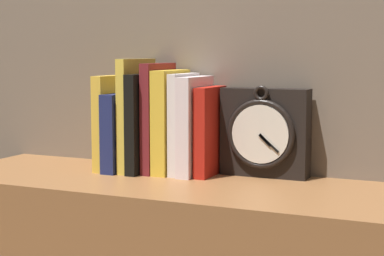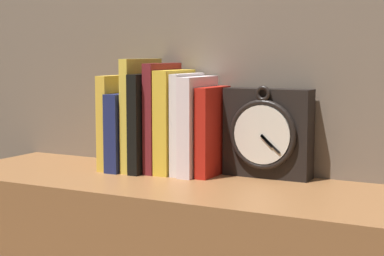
{
  "view_description": "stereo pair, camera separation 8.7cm",
  "coord_description": "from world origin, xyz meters",
  "px_view_note": "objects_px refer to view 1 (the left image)",
  "views": [
    {
      "loc": [
        0.53,
        -1.19,
        1.05
      ],
      "look_at": [
        0.0,
        0.0,
        0.89
      ],
      "focal_mm": 60.0,
      "sensor_mm": 36.0,
      "label": 1
    },
    {
      "loc": [
        0.61,
        -1.15,
        1.05
      ],
      "look_at": [
        0.0,
        0.0,
        0.89
      ],
      "focal_mm": 60.0,
      "sensor_mm": 36.0,
      "label": 2
    }
  ],
  "objects_px": {
    "book_slot1_navy": "(124,131)",
    "book_slot3_black": "(146,123)",
    "book_slot5_yellow": "(171,122)",
    "book_slot7_white": "(195,126)",
    "book_slot4_maroon": "(158,118)",
    "clock": "(264,133)",
    "book_slot6_white": "(184,124)",
    "book_slot2_yellow": "(137,115)",
    "book_slot0_yellow": "(114,122)",
    "book_slot8_red": "(211,131)"
  },
  "relations": [
    {
      "from": "book_slot1_navy",
      "to": "book_slot3_black",
      "type": "xyz_separation_m",
      "value": [
        0.06,
        0.0,
        0.02
      ]
    },
    {
      "from": "book_slot5_yellow",
      "to": "book_slot7_white",
      "type": "distance_m",
      "value": 0.06
    },
    {
      "from": "book_slot1_navy",
      "to": "book_slot4_maroon",
      "type": "bearing_deg",
      "value": 7.68
    },
    {
      "from": "clock",
      "to": "book_slot6_white",
      "type": "bearing_deg",
      "value": -168.85
    },
    {
      "from": "book_slot2_yellow",
      "to": "book_slot3_black",
      "type": "distance_m",
      "value": 0.03
    },
    {
      "from": "book_slot6_white",
      "to": "book_slot7_white",
      "type": "relative_size",
      "value": 1.03
    },
    {
      "from": "book_slot0_yellow",
      "to": "book_slot3_black",
      "type": "distance_m",
      "value": 0.09
    },
    {
      "from": "clock",
      "to": "book_slot3_black",
      "type": "height_order",
      "value": "book_slot3_black"
    },
    {
      "from": "book_slot3_black",
      "to": "book_slot6_white",
      "type": "relative_size",
      "value": 0.99
    },
    {
      "from": "book_slot0_yellow",
      "to": "book_slot4_maroon",
      "type": "xyz_separation_m",
      "value": [
        0.11,
        0.01,
        0.01
      ]
    },
    {
      "from": "book_slot4_maroon",
      "to": "book_slot3_black",
      "type": "bearing_deg",
      "value": -160.78
    },
    {
      "from": "book_slot0_yellow",
      "to": "book_slot2_yellow",
      "type": "bearing_deg",
      "value": 1.12
    },
    {
      "from": "book_slot4_maroon",
      "to": "book_slot6_white",
      "type": "height_order",
      "value": "book_slot4_maroon"
    },
    {
      "from": "clock",
      "to": "book_slot6_white",
      "type": "height_order",
      "value": "book_slot6_white"
    },
    {
      "from": "book_slot1_navy",
      "to": "book_slot8_red",
      "type": "distance_m",
      "value": 0.21
    },
    {
      "from": "book_slot1_navy",
      "to": "book_slot3_black",
      "type": "bearing_deg",
      "value": 1.76
    },
    {
      "from": "book_slot2_yellow",
      "to": "book_slot5_yellow",
      "type": "relative_size",
      "value": 1.11
    },
    {
      "from": "clock",
      "to": "book_slot2_yellow",
      "type": "distance_m",
      "value": 0.3
    },
    {
      "from": "book_slot8_red",
      "to": "book_slot3_black",
      "type": "bearing_deg",
      "value": -174.42
    },
    {
      "from": "clock",
      "to": "book_slot1_navy",
      "type": "relative_size",
      "value": 1.13
    },
    {
      "from": "clock",
      "to": "book_slot1_navy",
      "type": "xyz_separation_m",
      "value": [
        -0.32,
        -0.05,
        -0.01
      ]
    },
    {
      "from": "book_slot0_yellow",
      "to": "clock",
      "type": "bearing_deg",
      "value": 7.32
    },
    {
      "from": "book_slot1_navy",
      "to": "book_slot3_black",
      "type": "height_order",
      "value": "book_slot3_black"
    },
    {
      "from": "book_slot4_maroon",
      "to": "book_slot7_white",
      "type": "distance_m",
      "value": 0.09
    },
    {
      "from": "clock",
      "to": "book_slot2_yellow",
      "type": "height_order",
      "value": "book_slot2_yellow"
    },
    {
      "from": "clock",
      "to": "book_slot8_red",
      "type": "distance_m",
      "value": 0.12
    },
    {
      "from": "book_slot3_black",
      "to": "book_slot6_white",
      "type": "xyz_separation_m",
      "value": [
        0.09,
        0.01,
        0.0
      ]
    },
    {
      "from": "book_slot2_yellow",
      "to": "book_slot8_red",
      "type": "bearing_deg",
      "value": 3.73
    },
    {
      "from": "book_slot7_white",
      "to": "book_slot2_yellow",
      "type": "bearing_deg",
      "value": -177.99
    },
    {
      "from": "book_slot2_yellow",
      "to": "book_slot3_black",
      "type": "relative_size",
      "value": 1.15
    },
    {
      "from": "book_slot0_yellow",
      "to": "book_slot1_navy",
      "type": "distance_m",
      "value": 0.04
    },
    {
      "from": "book_slot1_navy",
      "to": "book_slot2_yellow",
      "type": "height_order",
      "value": "book_slot2_yellow"
    },
    {
      "from": "book_slot1_navy",
      "to": "book_slot4_maroon",
      "type": "xyz_separation_m",
      "value": [
        0.08,
        0.01,
        0.03
      ]
    },
    {
      "from": "book_slot3_black",
      "to": "book_slot6_white",
      "type": "height_order",
      "value": "book_slot6_white"
    },
    {
      "from": "book_slot4_maroon",
      "to": "book_slot5_yellow",
      "type": "distance_m",
      "value": 0.03
    },
    {
      "from": "book_slot5_yellow",
      "to": "book_slot7_white",
      "type": "bearing_deg",
      "value": -1.95
    },
    {
      "from": "book_slot0_yellow",
      "to": "book_slot6_white",
      "type": "height_order",
      "value": "book_slot6_white"
    },
    {
      "from": "book_slot3_black",
      "to": "book_slot8_red",
      "type": "height_order",
      "value": "book_slot3_black"
    },
    {
      "from": "book_slot1_navy",
      "to": "book_slot4_maroon",
      "type": "relative_size",
      "value": 0.72
    },
    {
      "from": "clock",
      "to": "book_slot5_yellow",
      "type": "distance_m",
      "value": 0.21
    },
    {
      "from": "book_slot2_yellow",
      "to": "clock",
      "type": "bearing_deg",
      "value": 8.58
    },
    {
      "from": "clock",
      "to": "book_slot1_navy",
      "type": "distance_m",
      "value": 0.32
    },
    {
      "from": "book_slot2_yellow",
      "to": "book_slot5_yellow",
      "type": "height_order",
      "value": "book_slot2_yellow"
    },
    {
      "from": "book_slot0_yellow",
      "to": "book_slot3_black",
      "type": "bearing_deg",
      "value": -1.43
    },
    {
      "from": "book_slot0_yellow",
      "to": "book_slot8_red",
      "type": "distance_m",
      "value": 0.24
    },
    {
      "from": "book_slot6_white",
      "to": "book_slot7_white",
      "type": "xyz_separation_m",
      "value": [
        0.03,
        -0.0,
        -0.0
      ]
    },
    {
      "from": "clock",
      "to": "book_slot8_red",
      "type": "height_order",
      "value": "clock"
    },
    {
      "from": "clock",
      "to": "book_slot3_black",
      "type": "distance_m",
      "value": 0.27
    },
    {
      "from": "book_slot1_navy",
      "to": "book_slot5_yellow",
      "type": "bearing_deg",
      "value": 6.08
    },
    {
      "from": "clock",
      "to": "book_slot4_maroon",
      "type": "relative_size",
      "value": 0.82
    }
  ]
}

